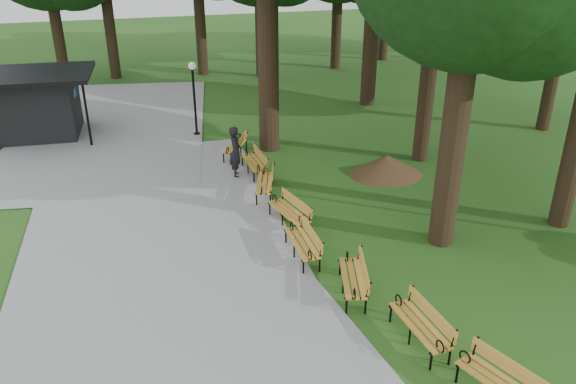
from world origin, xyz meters
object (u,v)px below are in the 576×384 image
object	(u,v)px
bench_1	(420,326)
bench_6	(254,163)
person	(236,152)
bench_2	(353,278)
bench_3	(302,243)
kiosk	(34,104)
bench_4	(289,212)
bench_5	(264,183)
lamp_post	(193,83)
dirt_mound	(387,165)
bench_7	(235,146)

from	to	relation	value
bench_1	bench_6	world-z (taller)	same
person	bench_2	xyz separation A→B (m)	(1.13, -7.95, -0.50)
person	bench_3	xyz separation A→B (m)	(0.49, -6.01, -0.50)
kiosk	bench_1	xyz separation A→B (m)	(8.97, -16.96, -0.94)
bench_2	bench_4	xyz separation A→B (m)	(-0.43, 3.82, 0.00)
person	bench_4	size ratio (longest dim) A/B	0.98
bench_3	bench_5	size ratio (longest dim) A/B	1.00
kiosk	bench_6	xyz separation A→B (m)	(7.84, -6.89, -0.94)
bench_5	bench_1	bearing A→B (deg)	26.26
bench_4	lamp_post	bearing A→B (deg)	176.96
bench_5	bench_6	world-z (taller)	same
lamp_post	bench_1	distance (m)	15.29
bench_1	bench_5	distance (m)	8.26
kiosk	lamp_post	world-z (taller)	lamp_post
kiosk	lamp_post	xyz separation A→B (m)	(6.51, -1.98, 0.90)
dirt_mound	bench_1	world-z (taller)	bench_1
bench_3	bench_6	bearing A→B (deg)	179.56
bench_3	kiosk	bearing A→B (deg)	-148.18
bench_1	lamp_post	bearing A→B (deg)	-173.32
bench_2	bench_5	world-z (taller)	same
lamp_post	bench_6	world-z (taller)	lamp_post
person	bench_4	distance (m)	4.22
dirt_mound	bench_4	size ratio (longest dim) A/B	1.19
bench_7	bench_5	bearing A→B (deg)	31.21
person	lamp_post	distance (m)	5.15
bench_1	bench_7	size ratio (longest dim) A/B	1.00
bench_3	bench_6	distance (m)	6.02
bench_1	bench_6	distance (m)	10.13
bench_5	bench_3	bearing A→B (deg)	16.89
bench_4	bench_2	bearing A→B (deg)	-5.25
bench_6	bench_7	distance (m)	1.94
bench_1	bench_7	distance (m)	12.07
lamp_post	bench_1	bearing A→B (deg)	-80.69
bench_7	bench_2	bearing A→B (deg)	33.04
dirt_mound	bench_6	distance (m)	4.82
person	bench_5	xyz separation A→B (m)	(0.55, -1.88, -0.50)
bench_5	bench_6	xyz separation A→B (m)	(0.10, 1.89, 0.00)
lamp_post	bench_5	bearing A→B (deg)	-79.81
bench_4	bench_5	distance (m)	2.25
lamp_post	bench_7	world-z (taller)	lamp_post
bench_3	dirt_mound	bearing A→B (deg)	134.80
bench_2	bench_7	world-z (taller)	same
bench_6	lamp_post	bearing A→B (deg)	-166.20
dirt_mound	bench_5	world-z (taller)	bench_5
dirt_mound	bench_3	bearing A→B (deg)	-136.27
lamp_post	bench_1	size ratio (longest dim) A/B	1.67
lamp_post	bench_2	bearing A→B (deg)	-82.02
bench_6	person	bearing A→B (deg)	-90.00
bench_6	bench_1	bearing A→B (deg)	5.12
bench_5	bench_7	distance (m)	3.82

